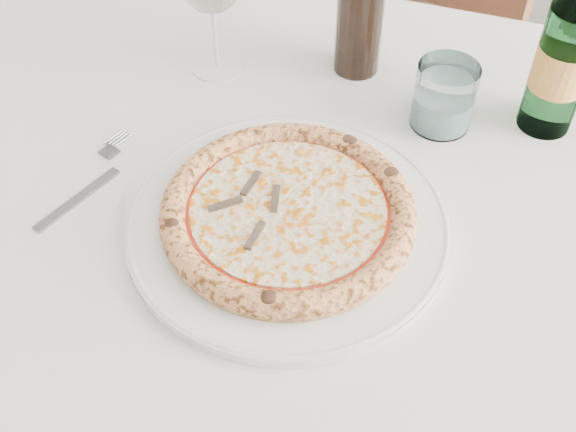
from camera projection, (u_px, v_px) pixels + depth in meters
name	position (u px, v px, depth m)	size (l,w,h in m)	color
floor	(389.00, 384.00, 1.54)	(5.00, 6.00, 0.02)	#4D4B55
dining_table	(309.00, 219.00, 0.95)	(1.45, 0.90, 0.76)	brown
plate	(288.00, 223.00, 0.81)	(0.37, 0.37, 0.02)	white
pizza	(288.00, 212.00, 0.80)	(0.28, 0.28, 0.03)	tan
fork	(89.00, 183.00, 0.87)	(0.06, 0.17, 0.00)	slate
tumbler	(443.00, 100.00, 0.92)	(0.08, 0.08, 0.09)	silver
beer_bottle	(565.00, 56.00, 0.86)	(0.07, 0.07, 0.26)	#42764F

